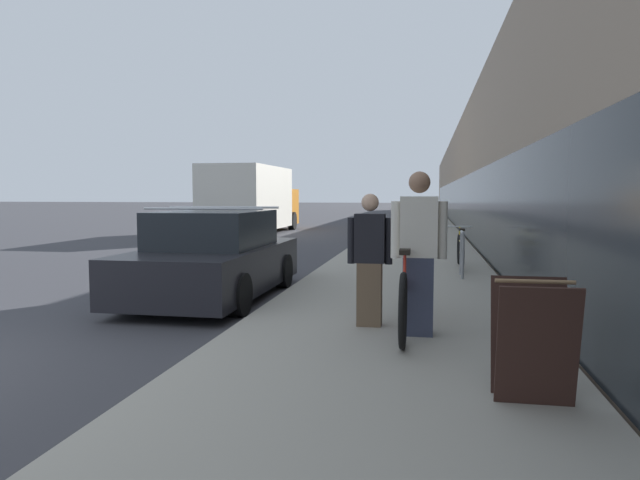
{
  "coord_description": "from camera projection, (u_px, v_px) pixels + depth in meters",
  "views": [
    {
      "loc": [
        5.44,
        -3.69,
        1.67
      ],
      "look_at": [
        2.13,
        14.01,
        0.23
      ],
      "focal_mm": 32.0,
      "sensor_mm": 36.0,
      "label": 1
    }
  ],
  "objects": [
    {
      "name": "cruiser_bike_nearest",
      "position": [
        461.0,
        250.0,
        11.8
      ],
      "size": [
        0.52,
        1.79,
        0.84
      ],
      "color": "black",
      "rests_on": "sidewalk_slab"
    },
    {
      "name": "storefront_facade",
      "position": [
        547.0,
        180.0,
        30.79
      ],
      "size": [
        10.01,
        70.0,
        4.94
      ],
      "color": "gray",
      "rests_on": "ground"
    },
    {
      "name": "person_rider",
      "position": [
        419.0,
        253.0,
        6.11
      ],
      "size": [
        0.6,
        0.23,
        1.76
      ],
      "color": "#33384C",
      "rests_on": "sidewalk_slab"
    },
    {
      "name": "person_bystander",
      "position": [
        370.0,
        260.0,
        6.55
      ],
      "size": [
        0.52,
        0.2,
        1.52
      ],
      "color": "brown",
      "rests_on": "sidewalk_slab"
    },
    {
      "name": "parked_sedan_curbside",
      "position": [
        214.0,
        259.0,
        9.15
      ],
      "size": [
        1.91,
        4.12,
        1.47
      ],
      "color": "black",
      "rests_on": "ground"
    },
    {
      "name": "sidewalk_slab",
      "position": [
        416.0,
        232.0,
        24.39
      ],
      "size": [
        3.52,
        70.0,
        0.16
      ],
      "color": "gray",
      "rests_on": "ground"
    },
    {
      "name": "moving_truck",
      "position": [
        252.0,
        200.0,
        24.5
      ],
      "size": [
        2.56,
        7.5,
        2.83
      ],
      "color": "orange",
      "rests_on": "ground"
    },
    {
      "name": "tandem_bicycle",
      "position": [
        406.0,
        292.0,
        6.5
      ],
      "size": [
        0.52,
        2.69,
        0.96
      ],
      "color": "black",
      "rests_on": "sidewalk_slab"
    },
    {
      "name": "sandwich_board_sign",
      "position": [
        533.0,
        340.0,
        4.18
      ],
      "size": [
        0.56,
        0.56,
        0.9
      ],
      "color": "#331E19",
      "rests_on": "sidewalk_slab"
    },
    {
      "name": "bike_rack_hoop",
      "position": [
        462.0,
        249.0,
        10.46
      ],
      "size": [
        0.05,
        0.6,
        0.84
      ],
      "color": "gray",
      "rests_on": "sidewalk_slab"
    }
  ]
}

